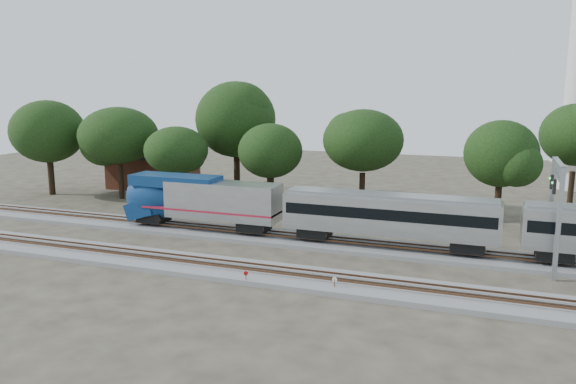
% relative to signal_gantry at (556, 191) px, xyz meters
% --- Properties ---
extents(ground, '(160.00, 160.00, 0.00)m').
position_rel_signal_gantry_xyz_m(ground, '(-24.79, -6.00, -6.30)').
color(ground, '#383328').
rests_on(ground, ground).
extents(track_far, '(160.00, 5.00, 0.73)m').
position_rel_signal_gantry_xyz_m(track_far, '(-24.79, -0.00, -6.09)').
color(track_far, slate).
rests_on(track_far, ground).
extents(track_near, '(160.00, 5.00, 0.73)m').
position_rel_signal_gantry_xyz_m(track_near, '(-24.79, -10.00, -6.09)').
color(track_near, slate).
rests_on(track_near, ground).
extents(switch_stand_red, '(0.32, 0.17, 1.05)m').
position_rel_signal_gantry_xyz_m(switch_stand_red, '(-21.36, -12.23, -5.62)').
color(switch_stand_red, '#512D19').
rests_on(switch_stand_red, ground).
extents(switch_stand_white, '(0.35, 0.07, 1.11)m').
position_rel_signal_gantry_xyz_m(switch_stand_white, '(-14.84, -11.39, -5.59)').
color(switch_stand_white, '#512D19').
rests_on(switch_stand_white, ground).
extents(switch_lever, '(0.56, 0.42, 0.30)m').
position_rel_signal_gantry_xyz_m(switch_lever, '(-16.55, -11.82, -6.15)').
color(switch_lever, '#512D19').
rests_on(switch_lever, ground).
extents(signal_gantry, '(0.60, 7.11, 8.64)m').
position_rel_signal_gantry_xyz_m(signal_gantry, '(0.00, 0.00, 0.00)').
color(signal_gantry, gray).
rests_on(signal_gantry, ground).
extents(brick_building, '(11.38, 8.10, 5.43)m').
position_rel_signal_gantry_xyz_m(brick_building, '(-51.01, 20.67, -3.56)').
color(brick_building, brown).
rests_on(brick_building, ground).
extents(tree_0, '(8.68, 8.68, 12.23)m').
position_rel_signal_gantry_xyz_m(tree_0, '(-60.78, 11.06, 2.22)').
color(tree_0, black).
rests_on(tree_0, ground).
extents(tree_1, '(8.41, 8.41, 11.86)m').
position_rel_signal_gantry_xyz_m(tree_1, '(-50.13, 11.90, 1.96)').
color(tree_1, black).
rests_on(tree_1, ground).
extents(tree_2, '(7.03, 7.03, 9.91)m').
position_rel_signal_gantry_xyz_m(tree_2, '(-40.52, 9.98, 0.59)').
color(tree_2, black).
rests_on(tree_2, ground).
extents(tree_3, '(10.35, 10.35, 14.59)m').
position_rel_signal_gantry_xyz_m(tree_3, '(-36.79, 18.89, 3.87)').
color(tree_3, black).
rests_on(tree_3, ground).
extents(tree_4, '(7.05, 7.05, 9.94)m').
position_rel_signal_gantry_xyz_m(tree_4, '(-29.66, 13.19, 0.61)').
color(tree_4, black).
rests_on(tree_4, ground).
extents(tree_5, '(8.42, 8.42, 11.87)m').
position_rel_signal_gantry_xyz_m(tree_5, '(-19.10, 15.78, 1.97)').
color(tree_5, black).
rests_on(tree_5, ground).
extents(tree_6, '(7.54, 7.54, 10.64)m').
position_rel_signal_gantry_xyz_m(tree_6, '(-4.08, 15.05, 1.10)').
color(tree_6, black).
rests_on(tree_6, ground).
extents(tree_7, '(9.22, 9.22, 13.00)m').
position_rel_signal_gantry_xyz_m(tree_7, '(3.76, 22.42, 2.76)').
color(tree_7, black).
rests_on(tree_7, ground).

